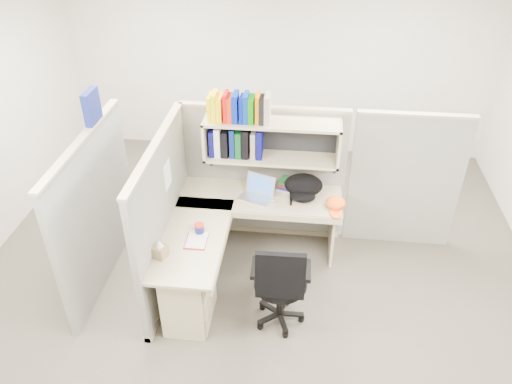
# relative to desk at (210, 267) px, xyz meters

# --- Properties ---
(ground) EXTENTS (6.00, 6.00, 0.00)m
(ground) POSITION_rel_desk_xyz_m (0.41, 0.29, -0.44)
(ground) COLOR #353129
(ground) RESTS_ON ground
(room_shell) EXTENTS (6.00, 6.00, 6.00)m
(room_shell) POSITION_rel_desk_xyz_m (0.41, 0.29, 1.18)
(room_shell) COLOR beige
(room_shell) RESTS_ON ground
(cubicle) EXTENTS (3.79, 1.84, 1.95)m
(cubicle) POSITION_rel_desk_xyz_m (0.04, 0.74, 0.47)
(cubicle) COLOR slate
(cubicle) RESTS_ON ground
(desk) EXTENTS (1.74, 1.75, 0.73)m
(desk) POSITION_rel_desk_xyz_m (0.00, 0.00, 0.00)
(desk) COLOR tan
(desk) RESTS_ON ground
(laptop) EXTENTS (0.43, 0.43, 0.24)m
(laptop) POSITION_rel_desk_xyz_m (0.36, 0.81, 0.41)
(laptop) COLOR silver
(laptop) RESTS_ON desk
(backpack) EXTENTS (0.47, 0.40, 0.24)m
(backpack) POSITION_rel_desk_xyz_m (0.86, 0.88, 0.41)
(backpack) COLOR black
(backpack) RESTS_ON desk
(orange_cap) EXTENTS (0.22, 0.25, 0.11)m
(orange_cap) POSITION_rel_desk_xyz_m (1.20, 0.74, 0.35)
(orange_cap) COLOR #FF6016
(orange_cap) RESTS_ON desk
(snack_canister) EXTENTS (0.10, 0.10, 0.09)m
(snack_canister) POSITION_rel_desk_xyz_m (-0.12, 0.17, 0.34)
(snack_canister) COLOR navy
(snack_canister) RESTS_ON desk
(tissue_box) EXTENTS (0.15, 0.15, 0.19)m
(tissue_box) POSITION_rel_desk_xyz_m (-0.40, -0.22, 0.38)
(tissue_box) COLOR #947A54
(tissue_box) RESTS_ON desk
(mouse) EXTENTS (0.10, 0.08, 0.03)m
(mouse) POSITION_rel_desk_xyz_m (0.54, 0.76, 0.31)
(mouse) COLOR #7B93AF
(mouse) RESTS_ON desk
(paper_cup) EXTENTS (0.08, 0.08, 0.09)m
(paper_cup) POSITION_rel_desk_xyz_m (0.38, 1.01, 0.34)
(paper_cup) COLOR white
(paper_cup) RESTS_ON desk
(book_stack) EXTENTS (0.21, 0.25, 0.10)m
(book_stack) POSITION_rel_desk_xyz_m (0.67, 1.05, 0.34)
(book_stack) COLOR gray
(book_stack) RESTS_ON desk
(loose_paper) EXTENTS (0.19, 0.25, 0.00)m
(loose_paper) POSITION_rel_desk_xyz_m (-0.12, 0.05, 0.29)
(loose_paper) COLOR silver
(loose_paper) RESTS_ON desk
(task_chair) EXTENTS (0.54, 0.51, 1.04)m
(task_chair) POSITION_rel_desk_xyz_m (0.71, -0.24, -0.07)
(task_chair) COLOR black
(task_chair) RESTS_ON ground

